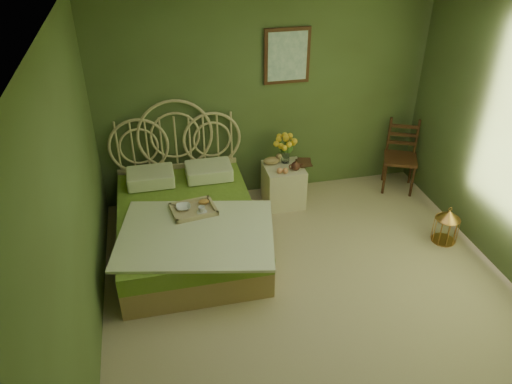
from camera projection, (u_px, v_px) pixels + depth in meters
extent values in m
plane|color=tan|center=(320.00, 308.00, 4.72)|extent=(4.50, 4.50, 0.00)
plane|color=silver|center=(346.00, 27.00, 3.35)|extent=(4.50, 4.50, 0.00)
plane|color=#526A38|center=(265.00, 94.00, 5.90)|extent=(4.00, 0.00, 4.00)
plane|color=#526A38|center=(73.00, 223.00, 3.66)|extent=(0.00, 4.50, 4.50)
cube|color=#3E1B11|center=(287.00, 56.00, 5.69)|extent=(0.54, 0.03, 0.64)
cube|color=white|center=(288.00, 56.00, 5.68)|extent=(0.46, 0.01, 0.56)
cube|color=#A78853|center=(189.00, 237.00, 5.43)|extent=(1.44, 1.91, 0.29)
cube|color=olive|center=(187.00, 219.00, 5.30)|extent=(1.44, 1.91, 0.19)
cube|color=white|center=(196.00, 234.00, 4.90)|extent=(1.71, 1.44, 0.03)
cube|color=white|center=(151.00, 177.00, 5.70)|extent=(0.53, 0.38, 0.15)
cube|color=white|center=(209.00, 171.00, 5.83)|extent=(0.53, 0.38, 0.15)
cube|color=beige|center=(194.00, 212.00, 5.22)|extent=(0.50, 0.41, 0.04)
ellipsoid|color=#B77A38|center=(204.00, 202.00, 5.29)|extent=(0.12, 0.07, 0.05)
cube|color=beige|center=(283.00, 185.00, 6.16)|extent=(0.47, 0.47, 0.51)
cylinder|color=silver|center=(285.00, 156.00, 6.08)|extent=(0.10, 0.10, 0.18)
ellipsoid|color=#A78853|center=(272.00, 161.00, 6.05)|extent=(0.21, 0.11, 0.10)
sphere|color=#DE8856|center=(280.00, 171.00, 5.87)|extent=(0.07, 0.07, 0.07)
sphere|color=#DE8856|center=(285.00, 171.00, 5.87)|extent=(0.07, 0.07, 0.07)
cube|color=#3E1B11|center=(400.00, 159.00, 6.37)|extent=(0.54, 0.54, 0.04)
cylinder|color=#3E1B11|center=(392.00, 182.00, 6.31)|extent=(0.03, 0.03, 0.43)
cylinder|color=#3E1B11|center=(417.00, 178.00, 6.37)|extent=(0.03, 0.03, 0.43)
cylinder|color=#3E1B11|center=(380.00, 169.00, 6.59)|extent=(0.03, 0.03, 0.43)
cylinder|color=#3E1B11|center=(404.00, 166.00, 6.66)|extent=(0.03, 0.03, 0.43)
cube|color=#3E1B11|center=(397.00, 136.00, 6.39)|extent=(0.33, 0.18, 0.48)
cylinder|color=#BC7D3C|center=(443.00, 240.00, 5.62)|extent=(0.26, 0.26, 0.01)
cylinder|color=#BC7D3C|center=(445.00, 230.00, 5.54)|extent=(0.26, 0.26, 0.29)
cone|color=#BC7D3C|center=(449.00, 215.00, 5.44)|extent=(0.26, 0.26, 0.11)
imported|color=#381E0F|center=(298.00, 164.00, 6.07)|extent=(0.16, 0.21, 0.02)
imported|color=#472819|center=(298.00, 162.00, 6.06)|extent=(0.21, 0.25, 0.02)
imported|color=white|center=(183.00, 207.00, 5.22)|extent=(0.15, 0.15, 0.04)
imported|color=white|center=(202.00, 210.00, 5.15)|extent=(0.09, 0.09, 0.07)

